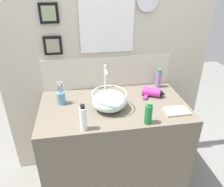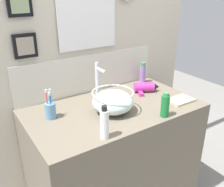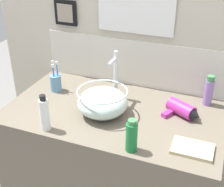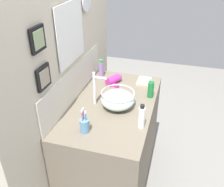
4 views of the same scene
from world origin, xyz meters
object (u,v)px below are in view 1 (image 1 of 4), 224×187
(glass_bowl_sink, at_px, (109,100))
(hand_towel, at_px, (176,111))
(hair_drier, at_px, (153,93))
(lotion_bottle, at_px, (83,118))
(toothbrush_cup, at_px, (61,98))
(faucet, at_px, (106,80))
(spray_bottle, at_px, (148,114))
(shampoo_bottle, at_px, (159,79))

(glass_bowl_sink, relative_size, hand_towel, 1.45)
(hair_drier, height_order, lotion_bottle, lotion_bottle)
(hair_drier, distance_m, toothbrush_cup, 0.75)
(faucet, relative_size, lotion_bottle, 1.50)
(faucet, distance_m, hair_drier, 0.41)
(toothbrush_cup, distance_m, hand_towel, 0.89)
(glass_bowl_sink, relative_size, faucet, 0.93)
(lotion_bottle, xyz_separation_m, hand_towel, (0.69, 0.10, -0.08))
(lotion_bottle, distance_m, hand_towel, 0.70)
(faucet, distance_m, lotion_bottle, 0.46)
(faucet, distance_m, spray_bottle, 0.48)
(shampoo_bottle, height_order, spray_bottle, shampoo_bottle)
(shampoo_bottle, relative_size, spray_bottle, 1.09)
(shampoo_bottle, distance_m, lotion_bottle, 0.88)
(toothbrush_cup, relative_size, spray_bottle, 1.18)
(lotion_bottle, height_order, spray_bottle, lotion_bottle)
(spray_bottle, bearing_deg, faucet, 119.72)
(glass_bowl_sink, bearing_deg, spray_bottle, -44.26)
(hand_towel, bearing_deg, shampoo_bottle, 88.44)
(glass_bowl_sink, height_order, toothbrush_cup, toothbrush_cup)
(hair_drier, bearing_deg, shampoo_bottle, 57.99)
(hair_drier, height_order, hand_towel, hair_drier)
(faucet, relative_size, hair_drier, 1.36)
(toothbrush_cup, relative_size, hand_towel, 1.03)
(faucet, height_order, hair_drier, faucet)
(glass_bowl_sink, bearing_deg, hand_towel, -14.91)
(toothbrush_cup, bearing_deg, spray_bottle, -31.71)
(faucet, relative_size, hand_towel, 1.55)
(glass_bowl_sink, bearing_deg, shampoo_bottle, 31.31)
(faucet, xyz_separation_m, spray_bottle, (0.23, -0.41, -0.09))
(faucet, distance_m, shampoo_bottle, 0.52)
(faucet, height_order, spray_bottle, faucet)
(toothbrush_cup, xyz_separation_m, spray_bottle, (0.59, -0.37, 0.02))
(lotion_bottle, distance_m, spray_bottle, 0.44)
(toothbrush_cup, bearing_deg, glass_bowl_sink, -21.17)
(glass_bowl_sink, bearing_deg, lotion_bottle, -131.85)
(hair_drier, distance_m, spray_bottle, 0.40)
(faucet, bearing_deg, lotion_bottle, -116.49)
(hair_drier, bearing_deg, lotion_bottle, -148.77)
(glass_bowl_sink, relative_size, hair_drier, 1.27)
(toothbrush_cup, xyz_separation_m, hand_towel, (0.85, -0.27, -0.04))
(glass_bowl_sink, xyz_separation_m, toothbrush_cup, (-0.36, 0.14, -0.02))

